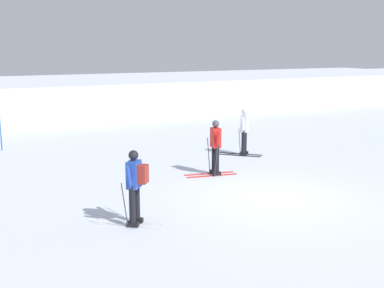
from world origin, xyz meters
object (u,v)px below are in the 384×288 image
skier_white (244,131)px  skier_blue (135,184)px  skier_red (215,146)px  trail_marker_pole (0,119)px

skier_white → skier_blue: size_ratio=1.00×
skier_red → trail_marker_pole: size_ratio=0.70×
skier_white → trail_marker_pole: (-7.82, 4.92, 0.31)m
skier_blue → trail_marker_pole: bearing=100.2°
skier_red → trail_marker_pole: bearing=128.8°
skier_blue → trail_marker_pole: size_ratio=0.70×
skier_white → trail_marker_pole: size_ratio=0.70×
skier_red → skier_white: size_ratio=1.00×
trail_marker_pole → skier_blue: bearing=-79.8°
skier_red → trail_marker_pole: 8.81m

